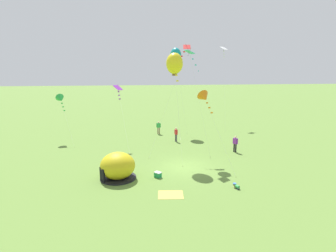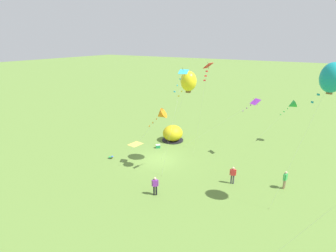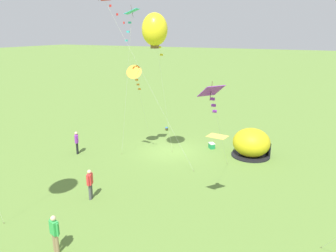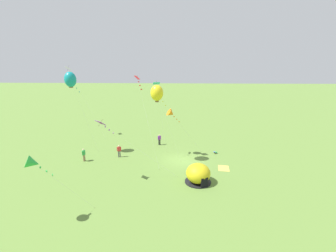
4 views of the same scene
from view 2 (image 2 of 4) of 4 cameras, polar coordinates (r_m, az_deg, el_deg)
The scene contains 15 objects.
ground_plane at distance 29.64m, azimuth -1.73°, elevation -7.27°, with size 300.00×300.00×0.00m, color olive.
popup_tent at distance 34.55m, azimuth 1.04°, elevation -1.63°, with size 2.81×2.81×2.10m.
picnic_blanket at distance 33.95m, azimuth -7.10°, elevation -3.95°, with size 1.70×1.30×0.01m, color gold.
cooler_box at distance 32.52m, azimuth -2.19°, elevation -4.43°, with size 0.63×0.64×0.44m.
toddler_crawling at distance 30.41m, azimuth -12.32°, elevation -6.65°, with size 0.38×0.55×0.32m.
person_far_back at distance 22.99m, azimuth -2.83°, elevation -12.74°, with size 0.42×0.49×1.72m.
person_with_toddler at distance 26.05m, azimuth 24.13°, elevation -10.48°, with size 0.57×0.34×1.72m.
person_strolling at distance 25.31m, azimuth 13.93°, elevation -10.17°, with size 0.35×0.56×1.72m.
kite_purple at distance 29.57m, azimuth 17.94°, elevation 4.65°, with size 1.80×8.50×6.87m.
kite_yellow at distance 25.75m, azimuth 4.50°, elevation 9.69°, with size 1.56×3.86×9.95m.
kite_green at distance 36.00m, azimuth 25.31°, elevation 4.13°, with size 2.65×4.35×5.67m.
kite_red at distance 23.16m, azimuth 8.51°, elevation 11.78°, with size 4.75×3.51×11.01m.
kite_orange at distance 25.10m, azimuth -1.60°, elevation 2.46°, with size 2.15×5.21×6.61m.
kite_cyan at distance 24.21m, azimuth 3.05°, elevation 10.76°, with size 2.49×1.71×10.40m.
kite_teal at distance 20.58m, azimuth 32.13°, elevation 8.88°, with size 1.94×3.30×11.44m.
Camera 2 is at (22.33, 14.65, 12.86)m, focal length 28.00 mm.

